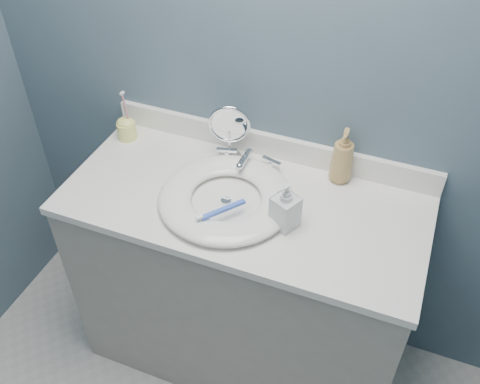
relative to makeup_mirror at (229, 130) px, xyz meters
The scene contains 12 objects.
back_wall 0.25m from the makeup_mirror, 31.45° to the left, with size 2.20×0.02×2.40m, color slate.
vanity_cabinet 0.62m from the makeup_mirror, 56.24° to the right, with size 1.20×0.55×0.85m, color #A09D92.
countertop 0.27m from the makeup_mirror, 56.24° to the right, with size 1.22×0.57×0.03m, color white.
backsplash 0.17m from the makeup_mirror, 27.45° to the left, with size 1.22×0.02×0.09m, color white.
basin 0.26m from the makeup_mirror, 70.33° to the right, with size 0.45×0.45×0.04m, color white, non-canonical shape.
drain 0.27m from the makeup_mirror, 70.33° to the right, with size 0.04×0.04×0.01m, color silver.
faucet 0.13m from the makeup_mirror, 19.34° to the right, with size 0.25×0.13×0.07m.
makeup_mirror is the anchor object (origin of this frame).
soap_bottle_amber 0.40m from the makeup_mirror, ahead, with size 0.08×0.08×0.21m, color #AC884E.
soap_bottle_clear 0.39m from the makeup_mirror, 41.03° to the right, with size 0.08×0.08×0.17m, color silver.
toothbrush_holder 0.42m from the makeup_mirror, behind, with size 0.07×0.07×0.21m.
toothbrush_lying 0.34m from the makeup_mirror, 71.92° to the right, with size 0.12×0.15×0.02m.
Camera 1 is at (0.47, -0.25, 2.09)m, focal length 40.00 mm.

